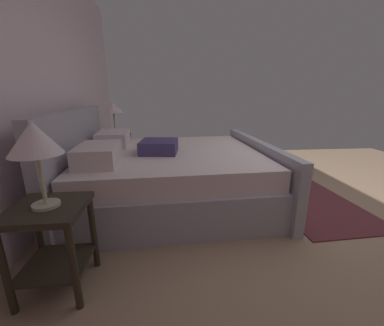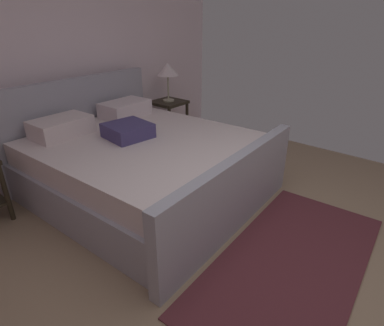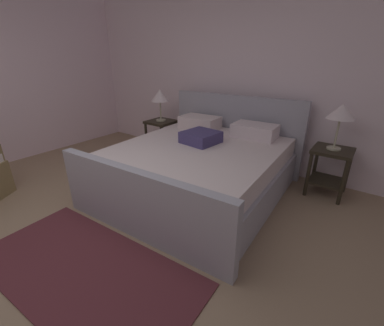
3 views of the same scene
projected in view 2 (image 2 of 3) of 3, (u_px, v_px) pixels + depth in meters
ground_plane at (289, 297)px, 2.13m from camera, size 5.57×6.04×0.02m
wall_back at (32, 51)px, 3.32m from camera, size 5.69×0.12×2.78m
bed at (142, 163)px, 3.25m from camera, size 2.12×2.31×1.10m
nightstand_right at (169, 114)px, 4.65m from camera, size 0.44×0.44×0.60m
table_lamp_right at (168, 70)px, 4.38m from camera, size 0.31×0.31×0.53m
area_rug at (291, 261)px, 2.41m from camera, size 2.04×1.05×0.01m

